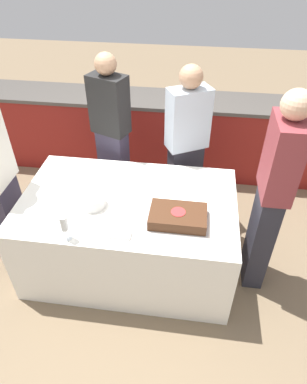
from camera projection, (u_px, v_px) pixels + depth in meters
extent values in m
plane|color=#7A664C|center=(131.00, 261.00, 3.20)|extent=(14.00, 14.00, 0.00)
cube|color=maroon|center=(155.00, 135.00, 4.17)|extent=(4.40, 0.55, 0.88)
cube|color=#4C4742|center=(155.00, 99.00, 3.88)|extent=(4.40, 0.58, 0.04)
cube|color=white|center=(130.00, 233.00, 2.97)|extent=(1.73, 1.08, 0.75)
cube|color=#B7B2AD|center=(178.00, 221.00, 2.54)|extent=(0.46, 0.31, 0.00)
cube|color=#472816|center=(178.00, 216.00, 2.51)|extent=(0.42, 0.27, 0.09)
cylinder|color=red|center=(178.00, 212.00, 2.48)|extent=(0.11, 0.11, 0.00)
cylinder|color=white|center=(92.00, 201.00, 2.65)|extent=(0.20, 0.20, 0.09)
cylinder|color=white|center=(67.00, 238.00, 2.40)|extent=(0.07, 0.07, 0.00)
cylinder|color=white|center=(66.00, 233.00, 2.38)|extent=(0.01, 0.01, 0.08)
cylinder|color=white|center=(64.00, 223.00, 2.32)|extent=(0.06, 0.06, 0.12)
cylinder|color=white|center=(181.00, 196.00, 2.76)|extent=(0.18, 0.18, 0.00)
cube|color=white|center=(120.00, 234.00, 2.42)|extent=(0.15, 0.08, 0.02)
cube|color=#282833|center=(184.00, 181.00, 3.48)|extent=(0.35, 0.29, 0.83)
cube|color=silver|center=(188.00, 119.00, 3.05)|extent=(0.42, 0.35, 0.56)
sphere|color=tan|center=(191.00, 77.00, 2.81)|extent=(0.20, 0.20, 0.20)
cube|color=#383347|center=(11.00, 218.00, 3.07)|extent=(0.16, 0.31, 0.81)
cube|color=#282833|center=(260.00, 237.00, 2.79)|extent=(0.16, 0.31, 0.94)
cube|color=brown|center=(282.00, 159.00, 2.31)|extent=(0.20, 0.36, 0.58)
sphere|color=#D8AD89|center=(297.00, 105.00, 2.07)|extent=(0.20, 0.20, 0.20)
cube|color=#383347|center=(115.00, 171.00, 3.53)|extent=(0.32, 0.25, 0.93)
cube|color=black|center=(109.00, 105.00, 3.07)|extent=(0.38, 0.31, 0.54)
sphere|color=tan|center=(105.00, 64.00, 2.84)|extent=(0.19, 0.19, 0.19)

